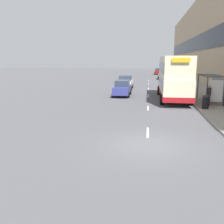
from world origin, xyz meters
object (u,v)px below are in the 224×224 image
car_0 (122,88)px  car_3 (158,71)px  car_1 (163,75)px  litter_bin (206,102)px  bus_shelter (213,84)px  car_2 (125,82)px  pedestrian_at_shelter (209,95)px  double_decker_bus_near (174,77)px

car_0 → car_3: car_0 is taller
car_1 → litter_bin: bearing=-87.1°
car_0 → car_1: 25.49m
car_1 → car_3: car_1 is taller
bus_shelter → car_2: 14.18m
car_1 → litter_bin: (1.60, -32.04, -0.18)m
pedestrian_at_shelter → litter_bin: bearing=-110.9°
car_1 → litter_bin: size_ratio=3.68×
bus_shelter → car_3: bearing=93.8°
car_3 → litter_bin: size_ratio=3.97×
car_3 → bus_shelter: bearing=-86.2°
car_2 → car_3: car_2 is taller
car_3 → litter_bin: bearing=-87.8°
double_decker_bus_near → car_2: size_ratio=2.40×
double_decker_bus_near → car_3: size_ratio=2.45×
car_3 → pedestrian_at_shelter: 48.69m
bus_shelter → pedestrian_at_shelter: bus_shelter is taller
car_2 → pedestrian_at_shelter: size_ratio=2.39×
bus_shelter → car_1: bearing=95.6°
litter_bin → double_decker_bus_near: bearing=111.5°
bus_shelter → pedestrian_at_shelter: size_ratio=2.35×
litter_bin → bus_shelter: bearing=68.5°
car_3 → pedestrian_at_shelter: (2.41, -48.63, 0.21)m
car_2 → car_3: (5.81, 35.85, -0.06)m
double_decker_bus_near → car_3: bearing=89.8°
pedestrian_at_shelter → litter_bin: (-0.48, -1.26, -0.38)m
double_decker_bus_near → pedestrian_at_shelter: size_ratio=5.71×
bus_shelter → car_3: size_ratio=1.01×
car_1 → pedestrian_at_shelter: 30.84m
pedestrian_at_shelter → double_decker_bus_near: bearing=122.6°
car_2 → pedestrian_at_shelter: 15.20m
pedestrian_at_shelter → car_1: bearing=93.9°
bus_shelter → double_decker_bus_near: double_decker_bus_near is taller
double_decker_bus_near → litter_bin: (2.08, -5.26, -1.61)m
car_0 → double_decker_bus_near: bearing=159.9°
car_2 → car_0: bearing=92.3°
pedestrian_at_shelter → bus_shelter: bearing=68.1°
car_0 → car_3: (5.54, 42.66, -0.02)m
double_decker_bus_near → pedestrian_at_shelter: double_decker_bus_near is taller
bus_shelter → double_decker_bus_near: 3.96m
car_0 → car_3: bearing=-97.4°
car_1 → litter_bin: car_1 is taller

